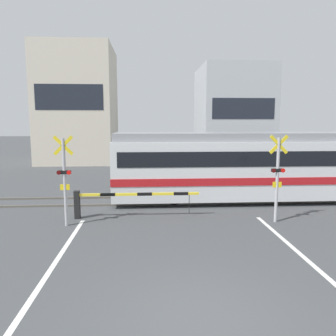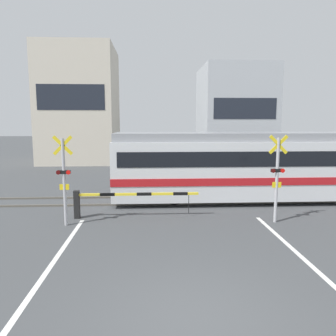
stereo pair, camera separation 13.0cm
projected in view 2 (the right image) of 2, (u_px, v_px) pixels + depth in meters
name	position (u px, v px, depth m)	size (l,w,h in m)	color
ground_plane	(193.00, 321.00, 5.98)	(160.00, 160.00, 0.00)	#444749
rail_track_near	(168.00, 204.00, 14.34)	(50.00, 0.10, 0.08)	#5B564C
rail_track_far	(167.00, 197.00, 15.76)	(50.00, 0.10, 0.08)	#5B564C
road_stripe_left	(32.00, 293.00, 6.97)	(0.14, 10.35, 0.01)	white
road_stripe_right	(333.00, 285.00, 7.31)	(0.14, 10.35, 0.01)	white
commuter_train	(268.00, 164.00, 15.06)	(14.15, 2.81, 3.13)	silver
crossing_barrier_near	(113.00, 199.00, 12.34)	(4.70, 0.20, 1.06)	black
crossing_barrier_far	(205.00, 175.00, 17.68)	(4.70, 0.20, 1.06)	black
crossing_signal_left	(64.00, 177.00, 11.27)	(0.68, 0.15, 3.16)	#B2B2B7
crossing_signal_right	(277.00, 175.00, 11.65)	(0.68, 0.15, 3.16)	#B2B2B7
pedestrian	(171.00, 165.00, 20.16)	(0.38, 0.23, 1.73)	brown
building_left_of_street	(80.00, 106.00, 29.44)	(6.36, 6.96, 10.10)	beige
building_right_of_street	(234.00, 115.00, 30.28)	(6.19, 6.96, 8.53)	#B2B7BC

